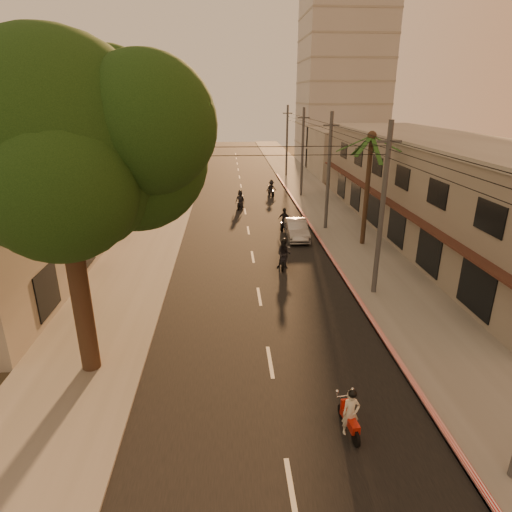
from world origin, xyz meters
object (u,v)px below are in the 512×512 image
(palm_tree, at_px, (371,143))
(scooter_far_b, at_px, (271,189))
(broadleaf_tree, at_px, (71,147))
(scooter_far_a, at_px, (240,200))
(scooter_red, at_px, (350,414))
(scooter_mid_a, at_px, (284,255))
(scooter_mid_b, at_px, (284,220))
(parked_car, at_px, (297,229))

(palm_tree, height_order, scooter_far_b, palm_tree)
(broadleaf_tree, bearing_deg, scooter_far_a, 75.99)
(palm_tree, xyz_separation_m, scooter_red, (-5.88, -17.98, -6.42))
(scooter_mid_a, relative_size, scooter_far_b, 1.09)
(broadleaf_tree, bearing_deg, scooter_red, -25.28)
(broadleaf_tree, relative_size, scooter_mid_a, 6.22)
(broadleaf_tree, distance_m, scooter_mid_a, 15.01)
(scooter_red, bearing_deg, scooter_mid_b, 81.31)
(scooter_red, distance_m, scooter_mid_b, 22.08)
(broadleaf_tree, height_order, scooter_far_b, broadleaf_tree)
(scooter_mid_b, relative_size, parked_car, 0.42)
(scooter_mid_a, bearing_deg, scooter_far_a, 112.36)
(palm_tree, bearing_deg, scooter_mid_a, -146.94)
(scooter_mid_b, height_order, scooter_far_b, scooter_far_b)
(scooter_mid_b, relative_size, scooter_far_a, 0.97)
(broadleaf_tree, distance_m, palm_tree, 20.18)
(scooter_mid_b, bearing_deg, scooter_red, -67.21)
(scooter_far_b, bearing_deg, scooter_mid_a, -106.83)
(scooter_red, relative_size, parked_car, 0.40)
(scooter_mid_a, bearing_deg, scooter_mid_b, 96.49)
(scooter_mid_a, bearing_deg, parked_car, 87.69)
(scooter_mid_b, distance_m, scooter_far_b, 12.13)
(parked_car, bearing_deg, scooter_mid_b, 106.24)
(scooter_mid_a, height_order, parked_car, scooter_mid_a)
(scooter_mid_b, distance_m, scooter_far_a, 7.62)
(scooter_red, xyz_separation_m, scooter_far_b, (0.93, 34.20, 0.09))
(scooter_far_b, bearing_deg, broadleaf_tree, -121.16)
(parked_car, bearing_deg, scooter_red, -93.39)
(scooter_far_a, bearing_deg, scooter_mid_a, -65.90)
(palm_tree, bearing_deg, scooter_far_b, 106.98)
(scooter_far_a, bearing_deg, scooter_red, -69.37)
(scooter_red, distance_m, parked_car, 19.83)
(scooter_mid_b, distance_m, parked_car, 2.38)
(scooter_far_a, height_order, scooter_far_b, scooter_far_a)
(scooter_red, xyz_separation_m, scooter_mid_b, (0.75, 22.07, 0.08))
(palm_tree, height_order, scooter_mid_b, palm_tree)
(broadleaf_tree, distance_m, parked_car, 20.20)
(palm_tree, bearing_deg, broadleaf_tree, -136.52)
(scooter_mid_b, bearing_deg, palm_tree, -13.83)
(scooter_far_b, bearing_deg, parked_car, -101.52)
(parked_car, bearing_deg, scooter_far_a, 113.83)
(scooter_far_a, height_order, parked_car, scooter_far_a)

